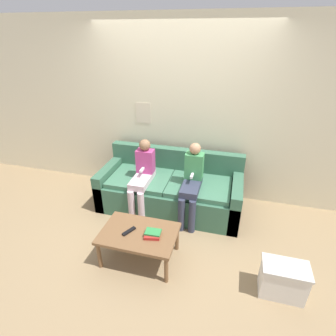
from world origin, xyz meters
The scene contains 9 objects.
ground_plane centered at (0.00, 0.00, 0.00)m, with size 10.00×10.00×0.00m, color #937A56.
wall_back centered at (0.00, 1.07, 1.30)m, with size 8.00×0.06×2.60m.
couch centered at (0.00, 0.55, 0.28)m, with size 2.03×0.86×0.81m.
coffee_table centered at (-0.08, -0.55, 0.34)m, with size 0.85×0.57×0.38m.
person_left centered at (-0.35, 0.34, 0.59)m, with size 0.24×0.58×1.06m.
person_right centered at (0.35, 0.34, 0.60)m, with size 0.24×0.58×1.08m.
tv_remote centered at (-0.18, -0.58, 0.39)m, with size 0.12×0.17×0.02m.
book_stack centered at (0.09, -0.57, 0.41)m, with size 0.19×0.18×0.06m.
storage_box centered at (1.45, -0.63, 0.19)m, with size 0.44×0.27×0.37m.
Camera 1 is at (0.82, -2.63, 2.36)m, focal length 28.00 mm.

